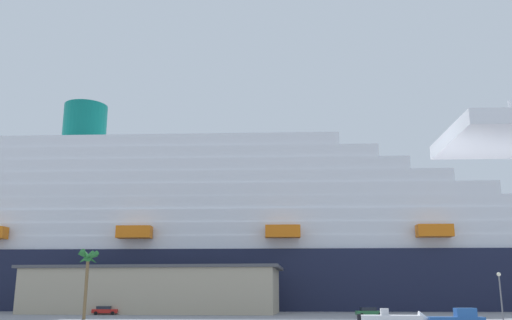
{
  "coord_description": "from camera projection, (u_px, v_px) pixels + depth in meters",
  "views": [
    {
      "loc": [
        2.23,
        -82.59,
        3.43
      ],
      "look_at": [
        -8.73,
        22.43,
        29.04
      ],
      "focal_mm": 39.38,
      "sensor_mm": 36.0,
      "label": 1
    }
  ],
  "objects": [
    {
      "name": "palm_tree",
      "position": [
        88.0,
        263.0,
        85.99
      ],
      "size": [
        3.45,
        3.28,
        10.42
      ],
      "color": "brown",
      "rests_on": "ground_plane"
    },
    {
      "name": "street_lamp",
      "position": [
        500.0,
        288.0,
        79.16
      ],
      "size": [
        0.56,
        0.56,
        6.69
      ],
      "color": "slate",
      "rests_on": "ground_plane"
    },
    {
      "name": "small_boat_on_trailer",
      "position": [
        398.0,
        320.0,
        59.24
      ],
      "size": [
        8.7,
        2.24,
        2.15
      ],
      "color": "#595960",
      "rests_on": "ground_plane"
    },
    {
      "name": "parked_car_red_hatchback",
      "position": [
        105.0,
        310.0,
        104.15
      ],
      "size": [
        4.88,
        2.48,
        1.58
      ],
      "color": "red",
      "rests_on": "ground_plane"
    },
    {
      "name": "ground_plane",
      "position": [
        305.0,
        314.0,
        108.24
      ],
      "size": [
        600.0,
        600.0,
        0.0
      ],
      "primitive_type": "plane",
      "color": "gray"
    },
    {
      "name": "cruise_ship",
      "position": [
        214.0,
        242.0,
        145.77
      ],
      "size": [
        291.13,
        48.68,
        61.76
      ],
      "color": "#191E38",
      "rests_on": "ground_plane"
    },
    {
      "name": "terminal_building",
      "position": [
        154.0,
        290.0,
        113.15
      ],
      "size": [
        51.33,
        18.93,
        9.21
      ],
      "color": "#B7A88C",
      "rests_on": "ground_plane"
    },
    {
      "name": "pickup_truck",
      "position": [
        458.0,
        319.0,
        58.62
      ],
      "size": [
        5.6,
        2.29,
        2.2
      ],
      "color": "#2659A5",
      "rests_on": "ground_plane"
    },
    {
      "name": "parked_car_green_wagon",
      "position": [
        369.0,
        312.0,
        93.09
      ],
      "size": [
        4.72,
        2.45,
        1.58
      ],
      "color": "#2D723F",
      "rests_on": "ground_plane"
    }
  ]
}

